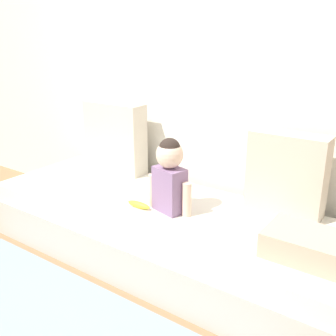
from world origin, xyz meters
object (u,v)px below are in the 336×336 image
Objects in this scene: couch at (162,231)px; toddler at (170,174)px; throw_pillow_right at (287,174)px; banana at (139,205)px; folded_blanket at (308,245)px; throw_pillow_left at (115,137)px.

couch is 5.36× the size of toddler.
throw_pillow_right reaches higher than banana.
toddler is (0.10, -0.05, 0.44)m from couch.
banana is 0.42× the size of folded_blanket.
throw_pillow_left is at bearing 154.37° from couch.
couch is 4.60× the size of throw_pillow_left.
throw_pillow_left reaches higher than toddler.
couch is at bearing -154.37° from throw_pillow_right.
toddler is at bearing -146.59° from throw_pillow_right.
couch is 5.01× the size of throw_pillow_right.
throw_pillow_right is 0.69m from toddler.
throw_pillow_left is 1.33× the size of folded_blanket.
throw_pillow_left is 0.79m from banana.
banana is 1.03m from folded_blanket.
throw_pillow_right reaches higher than toddler.
couch is 0.45m from toddler.
folded_blanket is at bearing 1.41° from banana.
banana is (0.60, -0.46, -0.25)m from throw_pillow_left.
toddler is at bearing -28.59° from couch.
toddler is (-0.57, -0.38, -0.01)m from throw_pillow_right.
throw_pillow_right is 2.88× the size of banana.
folded_blanket is at bearing -14.84° from throw_pillow_left.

